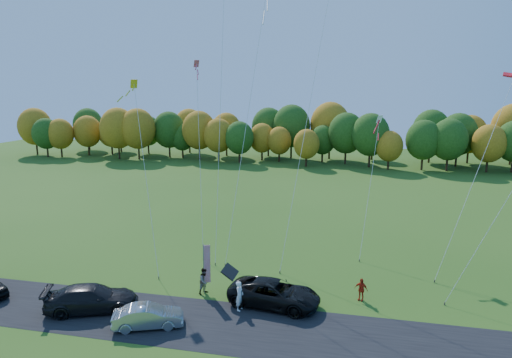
% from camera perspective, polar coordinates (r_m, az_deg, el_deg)
% --- Properties ---
extents(ground, '(160.00, 160.00, 0.00)m').
position_cam_1_polar(ground, '(32.33, -2.38, -14.39)').
color(ground, '#295215').
extents(asphalt_strip, '(90.00, 6.00, 0.01)m').
position_cam_1_polar(asphalt_strip, '(28.93, -4.51, -17.74)').
color(asphalt_strip, black).
rests_on(asphalt_strip, ground).
extents(tree_line, '(116.00, 12.00, 10.00)m').
position_cam_1_polar(tree_line, '(84.60, 7.21, 1.87)').
color(tree_line, '#1E4711').
rests_on(tree_line, ground).
extents(black_suv, '(6.35, 3.61, 1.67)m').
position_cam_1_polar(black_suv, '(30.75, 2.31, -14.09)').
color(black_suv, black).
rests_on(black_suv, ground).
extents(silver_sedan, '(4.38, 2.87, 1.36)m').
position_cam_1_polar(silver_sedan, '(29.07, -13.35, -16.37)').
color(silver_sedan, '#A1A1A6').
rests_on(silver_sedan, ground).
extents(dark_truck_a, '(6.22, 4.31, 1.67)m').
position_cam_1_polar(dark_truck_a, '(31.88, -19.85, -13.84)').
color(dark_truck_a, black).
rests_on(dark_truck_a, ground).
extents(person_tailgate_a, '(0.57, 0.77, 1.95)m').
position_cam_1_polar(person_tailgate_a, '(30.11, -2.06, -14.39)').
color(person_tailgate_a, white).
rests_on(person_tailgate_a, ground).
extents(person_tailgate_b, '(1.07, 1.13, 1.84)m').
position_cam_1_polar(person_tailgate_b, '(32.50, -6.44, -12.53)').
color(person_tailgate_b, gray).
rests_on(person_tailgate_b, ground).
extents(person_east, '(0.99, 0.68, 1.56)m').
position_cam_1_polar(person_east, '(32.18, 13.00, -13.29)').
color(person_east, red).
rests_on(person_east, ground).
extents(feather_flag, '(0.46, 0.23, 3.62)m').
position_cam_1_polar(feather_flag, '(31.94, -6.24, -10.47)').
color(feather_flag, '#999999').
rests_on(feather_flag, ground).
extents(kite_delta_blue, '(3.06, 11.05, 30.85)m').
position_cam_1_polar(kite_delta_blue, '(39.81, -4.35, 13.44)').
color(kite_delta_blue, '#4C3F33').
rests_on(kite_delta_blue, ground).
extents(kite_parafoil_orange, '(5.60, 12.88, 31.59)m').
position_cam_1_polar(kite_parafoil_orange, '(38.79, 7.55, 13.65)').
color(kite_parafoil_orange, '#4C3F33').
rests_on(kite_parafoil_orange, ground).
extents(kite_delta_red, '(3.07, 8.55, 23.86)m').
position_cam_1_polar(kite_delta_red, '(38.08, -1.02, 8.17)').
color(kite_delta_red, '#4C3F33').
rests_on(kite_delta_red, ground).
extents(kite_parafoil_rainbow, '(7.42, 6.79, 15.54)m').
position_cam_1_polar(kite_parafoil_rainbow, '(38.07, 25.84, 0.52)').
color(kite_parafoil_rainbow, '#4C3F33').
rests_on(kite_parafoil_rainbow, ground).
extents(kite_diamond_yellow, '(5.11, 7.00, 15.04)m').
position_cam_1_polar(kite_diamond_yellow, '(37.11, -13.65, 0.54)').
color(kite_diamond_yellow, '#4C3F33').
rests_on(kite_diamond_yellow, ground).
extents(kite_diamond_white, '(1.86, 5.94, 11.98)m').
position_cam_1_polar(kite_diamond_white, '(39.89, 14.07, -0.76)').
color(kite_diamond_white, '#4C3F33').
rests_on(kite_diamond_white, ground).
extents(kite_diamond_pink, '(3.17, 7.35, 16.76)m').
position_cam_1_polar(kite_diamond_pink, '(40.01, -7.05, 2.92)').
color(kite_diamond_pink, '#4C3F33').
rests_on(kite_diamond_pink, ground).
extents(kite_diamond_blue_low, '(5.98, 3.43, 10.88)m').
position_cam_1_polar(kite_diamond_blue_low, '(33.64, 27.37, -5.13)').
color(kite_diamond_blue_low, '#4C3F33').
rests_on(kite_diamond_blue_low, ground).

